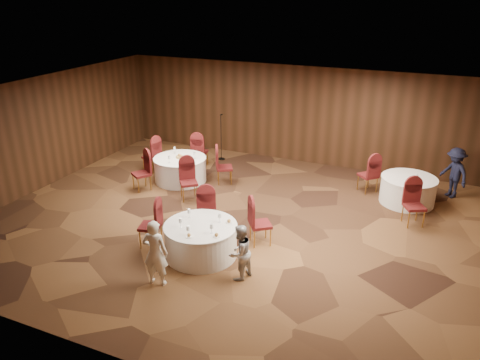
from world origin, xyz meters
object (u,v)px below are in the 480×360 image
at_px(table_left, 180,169).
at_px(woman_a, 155,253).
at_px(man_c, 454,173).
at_px(table_right, 408,190).
at_px(table_main, 201,240).
at_px(woman_b, 240,252).
at_px(mic_stand, 221,146).

bearing_deg(table_left, woman_a, -64.76).
distance_m(woman_a, man_c, 8.71).
bearing_deg(table_right, woman_a, -125.25).
height_order(table_main, woman_b, woman_b).
xyz_separation_m(table_main, man_c, (5.02, 5.59, 0.35)).
bearing_deg(woman_a, woman_b, -159.94).
xyz_separation_m(table_left, woman_b, (3.73, -4.01, 0.22)).
bearing_deg(table_right, mic_stand, 169.87).
bearing_deg(mic_stand, woman_b, -61.32).
relative_size(table_left, man_c, 1.10).
xyz_separation_m(table_right, woman_b, (-2.78, -5.13, 0.22)).
bearing_deg(woman_a, table_left, -74.93).
distance_m(table_right, woman_a, 7.32).
relative_size(table_main, man_c, 1.12).
height_order(table_right, mic_stand, mic_stand).
xyz_separation_m(table_right, man_c, (1.10, 0.92, 0.35)).
height_order(table_main, man_c, man_c).
bearing_deg(table_main, table_right, 50.04).
bearing_deg(table_main, mic_stand, 111.53).
relative_size(table_right, woman_a, 1.05).
distance_m(woman_a, woman_b, 1.67).
xyz_separation_m(table_main, table_right, (3.91, 4.67, -0.00)).
height_order(table_left, woman_b, woman_b).
relative_size(table_left, woman_b, 1.34).
distance_m(table_main, man_c, 7.52).
height_order(table_left, woman_a, woman_a).
relative_size(table_right, mic_stand, 0.93).
bearing_deg(woman_b, table_left, -118.33).
relative_size(mic_stand, man_c, 1.10).
bearing_deg(woman_a, mic_stand, -84.61).
distance_m(table_main, mic_stand, 6.21).
distance_m(table_left, woman_a, 5.37).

